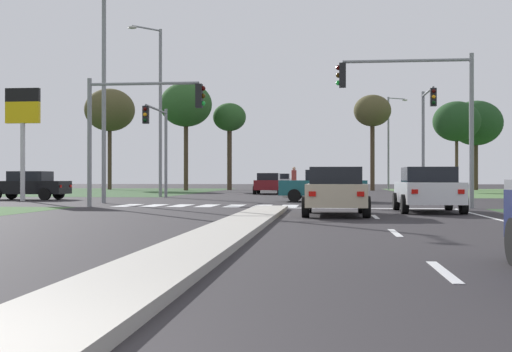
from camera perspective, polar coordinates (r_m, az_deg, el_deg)
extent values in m
plane|color=#282628|center=(33.49, 2.46, -2.18)|extent=(200.00, 200.00, 0.00)
cube|color=#2D4C28|center=(64.14, -19.47, -1.21)|extent=(35.00, 35.00, 0.01)
cube|color=#ADA89E|center=(14.59, -2.13, -4.50)|extent=(1.20, 22.00, 0.14)
cube|color=gray|center=(58.45, 3.97, -1.26)|extent=(1.20, 36.00, 0.14)
cube|color=silver|center=(8.84, 15.48, -7.74)|extent=(0.14, 2.00, 0.01)
cube|color=silver|center=(14.76, 11.62, -4.70)|extent=(0.14, 2.00, 0.01)
cube|color=silver|center=(20.73, 9.99, -3.40)|extent=(0.14, 2.00, 0.01)
cube|color=silver|center=(26.71, 9.09, -2.68)|extent=(0.14, 2.00, 0.01)
cube|color=silver|center=(32.70, 8.52, -2.22)|extent=(0.14, 2.00, 0.01)
cube|color=silver|center=(26.49, 9.76, -2.70)|extent=(6.40, 0.50, 0.01)
cube|color=silver|center=(29.47, -10.71, -2.45)|extent=(0.70, 2.80, 0.01)
cube|color=silver|center=(29.16, -8.54, -2.47)|extent=(0.70, 2.80, 0.01)
cube|color=silver|center=(28.89, -6.33, -2.49)|extent=(0.70, 2.80, 0.01)
cube|color=silver|center=(28.67, -4.08, -2.51)|extent=(0.70, 2.80, 0.01)
cube|color=silver|center=(28.49, -1.80, -2.53)|extent=(0.70, 2.80, 0.01)
cube|color=silver|center=(28.36, 0.50, -2.54)|extent=(0.70, 2.80, 0.01)
cube|color=silver|center=(28.27, 2.83, -2.54)|extent=(0.70, 2.80, 0.01)
cube|color=silver|center=(28.23, 5.16, -2.55)|extent=(0.70, 2.80, 0.01)
cube|color=maroon|center=(49.83, 1.06, -0.76)|extent=(1.75, 4.28, 0.70)
cube|color=black|center=(49.98, 1.07, -0.06)|extent=(1.54, 1.97, 0.52)
cube|color=red|center=(51.93, 1.99, -0.66)|extent=(0.20, 0.04, 0.14)
cube|color=red|center=(52.04, 0.53, -0.66)|extent=(0.20, 0.04, 0.14)
cylinder|color=black|center=(48.40, 1.95, -1.19)|extent=(0.22, 0.64, 0.64)
cylinder|color=black|center=(48.56, -0.11, -1.19)|extent=(0.22, 0.64, 0.64)
cylinder|color=black|center=(51.13, 2.17, -1.14)|extent=(0.22, 0.64, 0.64)
cylinder|color=black|center=(51.28, 0.21, -1.13)|extent=(0.22, 0.64, 0.64)
cube|color=black|center=(38.75, -18.64, -0.91)|extent=(4.26, 1.86, 0.70)
cube|color=black|center=(38.68, -18.44, -0.01)|extent=(1.96, 1.63, 0.52)
cube|color=red|center=(37.25, -16.09, -0.84)|extent=(0.04, 0.20, 0.14)
cube|color=red|center=(38.56, -15.30, -0.82)|extent=(0.04, 0.20, 0.14)
cylinder|color=black|center=(40.17, -19.86, -1.38)|extent=(0.64, 0.22, 0.64)
cylinder|color=black|center=(37.35, -17.34, -1.48)|extent=(0.64, 0.22, 0.64)
cylinder|color=black|center=(39.06, -16.26, -1.42)|extent=(0.64, 0.22, 0.64)
cube|color=silver|center=(24.14, 14.25, -1.35)|extent=(1.88, 4.24, 0.71)
cube|color=black|center=(23.99, 14.30, 0.11)|extent=(1.65, 1.95, 0.52)
cube|color=red|center=(21.93, 13.20, -1.29)|extent=(0.20, 0.04, 0.14)
cube|color=red|center=(22.15, 16.87, -1.27)|extent=(0.20, 0.04, 0.14)
cylinder|color=black|center=(25.39, 11.71, -2.10)|extent=(0.22, 0.64, 0.64)
cylinder|color=black|center=(25.64, 15.89, -2.08)|extent=(0.22, 0.64, 0.64)
cylinder|color=black|center=(22.69, 12.39, -2.32)|extent=(0.22, 0.64, 0.64)
cylinder|color=black|center=(22.98, 17.06, -2.29)|extent=(0.22, 0.64, 0.64)
cube|color=#BCAD8E|center=(21.58, 6.69, -1.55)|extent=(1.79, 4.52, 0.67)
cube|color=black|center=(21.42, 6.69, 0.04)|extent=(1.57, 2.08, 0.52)
cube|color=red|center=(19.30, 4.75, -1.51)|extent=(0.20, 0.04, 0.14)
cube|color=red|center=(19.32, 8.78, -1.51)|extent=(0.20, 0.04, 0.14)
cylinder|color=black|center=(23.04, 4.42, -2.30)|extent=(0.22, 0.64, 0.64)
cylinder|color=black|center=(23.06, 8.86, -2.29)|extent=(0.22, 0.64, 0.64)
cylinder|color=black|center=(20.15, 4.19, -2.60)|extent=(0.22, 0.64, 0.64)
cylinder|color=black|center=(20.18, 9.28, -2.59)|extent=(0.22, 0.64, 0.64)
cube|color=#19565B|center=(33.93, 5.64, -0.99)|extent=(4.31, 1.78, 0.74)
cube|color=black|center=(33.92, 5.89, 0.07)|extent=(1.98, 1.57, 0.52)
cube|color=red|center=(33.31, 9.37, -0.88)|extent=(0.04, 0.20, 0.14)
cube|color=red|center=(34.66, 9.24, -0.85)|extent=(0.04, 0.20, 0.14)
cylinder|color=black|center=(33.08, 3.24, -1.65)|extent=(0.64, 0.22, 0.64)
cylinder|color=black|center=(34.86, 3.38, -1.58)|extent=(0.64, 0.22, 0.64)
cylinder|color=black|center=(33.06, 8.02, -1.65)|extent=(0.64, 0.22, 0.64)
cylinder|color=black|center=(34.84, 7.91, -1.58)|extent=(0.64, 0.22, 0.64)
cube|color=#B7B7BC|center=(66.51, 2.18, -0.58)|extent=(1.73, 4.28, 0.77)
cube|color=black|center=(66.66, 2.19, -0.02)|extent=(1.52, 1.97, 0.52)
cube|color=red|center=(68.63, 2.84, -0.51)|extent=(0.20, 0.04, 0.14)
cube|color=red|center=(68.72, 1.75, -0.50)|extent=(0.20, 0.04, 0.14)
cylinder|color=black|center=(65.10, 2.86, -0.93)|extent=(0.22, 0.64, 0.64)
cylinder|color=black|center=(65.21, 1.34, -0.93)|extent=(0.22, 0.64, 0.64)
cylinder|color=black|center=(67.83, 2.98, -0.90)|extent=(0.22, 0.64, 0.64)
cylinder|color=black|center=(67.95, 1.53, -0.90)|extent=(0.22, 0.64, 0.64)
cylinder|color=gray|center=(28.53, -13.82, 2.75)|extent=(0.18, 0.18, 5.25)
cylinder|color=gray|center=(28.07, -9.41, 7.67)|extent=(4.55, 0.12, 0.12)
cube|color=black|center=(27.49, -4.81, 6.73)|extent=(0.26, 0.32, 0.95)
sphere|color=#360503|center=(27.50, -4.48, 7.35)|extent=(0.20, 0.20, 0.20)
sphere|color=#3A2405|center=(27.46, -4.48, 6.73)|extent=(0.20, 0.20, 0.20)
sphere|color=green|center=(27.43, -4.48, 6.11)|extent=(0.20, 0.20, 0.20)
cylinder|color=gray|center=(41.18, -7.59, 1.91)|extent=(0.18, 0.18, 5.34)
cylinder|color=gray|center=(39.14, -8.37, 5.57)|extent=(0.12, 4.55, 0.12)
cube|color=black|center=(36.90, -9.25, 5.10)|extent=(0.32, 0.26, 0.95)
sphere|color=#360503|center=(36.78, -9.31, 5.59)|extent=(0.20, 0.20, 0.20)
sphere|color=orange|center=(36.75, -9.31, 5.13)|extent=(0.20, 0.20, 0.20)
sphere|color=black|center=(36.72, -9.32, 4.66)|extent=(0.20, 0.20, 0.20)
cylinder|color=gray|center=(27.44, 17.67, 3.64)|extent=(0.18, 0.18, 5.99)
cylinder|color=gray|center=(27.37, 12.53, 9.44)|extent=(4.93, 0.12, 0.12)
cube|color=black|center=(27.12, 7.28, 8.40)|extent=(0.26, 0.32, 0.95)
sphere|color=#360503|center=(27.16, 6.94, 9.03)|extent=(0.20, 0.20, 0.20)
sphere|color=#3A2405|center=(27.11, 6.94, 8.40)|extent=(0.20, 0.20, 0.20)
sphere|color=green|center=(27.07, 6.94, 7.77)|extent=(0.20, 0.20, 0.20)
cylinder|color=gray|center=(40.44, 13.87, 2.55)|extent=(0.18, 0.18, 6.19)
cylinder|color=gray|center=(38.81, 14.25, 6.88)|extent=(0.12, 3.78, 0.12)
cube|color=black|center=(36.89, 14.68, 6.43)|extent=(0.32, 0.26, 0.95)
sphere|color=#360503|center=(36.77, 14.72, 6.93)|extent=(0.20, 0.20, 0.20)
sphere|color=orange|center=(36.73, 14.72, 6.46)|extent=(0.20, 0.20, 0.20)
sphere|color=black|center=(36.70, 14.72, 6.00)|extent=(0.20, 0.20, 0.20)
cylinder|color=gray|center=(32.70, -12.67, 6.26)|extent=(0.20, 0.20, 9.67)
cylinder|color=gray|center=(43.08, -8.04, 5.27)|extent=(0.20, 0.20, 10.52)
cylinder|color=gray|center=(43.30, -9.18, 12.16)|extent=(1.42, 1.62, 0.10)
ellipsoid|color=#B2B2A8|center=(42.73, -10.35, 12.19)|extent=(0.56, 0.28, 0.20)
cylinder|color=gray|center=(70.95, 11.07, 2.72)|extent=(0.20, 0.20, 9.52)
cylinder|color=gray|center=(72.01, 11.74, 6.40)|extent=(1.85, 1.26, 0.10)
ellipsoid|color=#B2B2A8|center=(72.68, 12.40, 6.26)|extent=(0.56, 0.28, 0.20)
cylinder|color=#335184|center=(45.45, 3.21, -1.00)|extent=(0.16, 0.16, 0.77)
cylinder|color=maroon|center=(45.45, 3.21, -0.01)|extent=(0.34, 0.34, 0.80)
sphere|color=tan|center=(45.45, 3.21, 0.64)|extent=(0.23, 0.23, 0.23)
cylinder|color=silver|center=(36.80, -19.02, 1.12)|extent=(0.24, 0.24, 4.00)
cube|color=gold|center=(36.95, -19.02, 5.07)|extent=(1.80, 0.24, 1.10)
cube|color=black|center=(37.04, -19.02, 6.46)|extent=(1.80, 0.24, 0.70)
cylinder|color=#423323|center=(71.34, -12.20, 1.61)|extent=(0.41, 0.41, 6.79)
ellipsoid|color=#4C4728|center=(71.65, -12.20, 5.45)|extent=(5.15, 5.15, 4.38)
cylinder|color=#423323|center=(64.70, -5.91, 1.80)|extent=(0.41, 0.41, 6.81)
ellipsoid|color=#285123|center=(65.04, -5.91, 6.00)|extent=(4.94, 4.94, 4.20)
cylinder|color=#423323|center=(66.86, -2.25, 1.51)|extent=(0.47, 0.47, 6.30)
ellipsoid|color=#285123|center=(67.10, -2.24, 4.97)|extent=(3.26, 3.26, 2.77)
cylinder|color=#423323|center=(64.44, 9.76, 1.69)|extent=(0.41, 0.41, 6.55)
ellipsoid|color=#4C4728|center=(64.72, 9.76, 5.44)|extent=(3.49, 3.49, 2.97)
cylinder|color=#423323|center=(69.98, 18.00, 0.98)|extent=(0.41, 0.41, 5.17)
ellipsoid|color=#1E421E|center=(70.17, 18.00, 4.26)|extent=(5.18, 5.18, 4.40)
cylinder|color=#423323|center=(64.31, 16.51, 1.09)|extent=(0.29, 0.29, 5.17)
ellipsoid|color=#1E421E|center=(64.50, 16.51, 4.43)|extent=(4.29, 4.29, 3.64)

